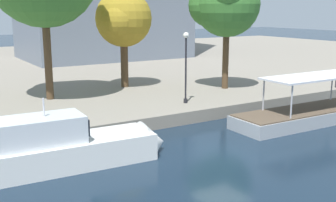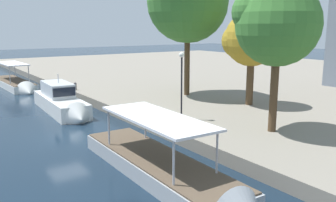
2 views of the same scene
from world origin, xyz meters
TOP-DOWN VIEW (x-y plane):
  - ground_plane at (0.00, 0.00)m, footprint 220.00×220.00m
  - tour_boat_0 at (-23.66, 1.83)m, footprint 12.48×3.12m
  - motor_yacht_1 at (-7.58, 2.26)m, footprint 10.62×2.97m
  - tour_boat_2 at (9.76, 1.68)m, footprint 12.88×3.12m
  - mooring_bollard_2 at (-13.60, 5.73)m, footprint 0.27×0.27m
  - lamp_post at (2.83, 7.58)m, footprint 0.39×0.39m
  - tree_0 at (8.35, 10.55)m, footprint 5.28×5.19m
  - tree_1 at (1.83, 15.26)m, footprint 4.56×4.56m
  - tree_2 at (-4.79, 13.80)m, footprint 7.64×7.64m

SIDE VIEW (x-z plane):
  - ground_plane at x=0.00m, z-range 0.00..0.00m
  - tour_boat_2 at x=9.76m, z-range -1.80..2.36m
  - tour_boat_0 at x=-23.66m, z-range -1.71..2.35m
  - motor_yacht_1 at x=-7.58m, z-range -1.32..2.78m
  - mooring_bollard_2 at x=-13.60m, z-range 0.84..1.65m
  - lamp_post at x=2.83m, z-range 1.32..6.14m
  - tree_1 at x=1.83m, z-range 2.31..10.16m
  - tree_0 at x=8.35m, z-range 2.90..12.17m
  - tree_2 at x=-4.79m, z-range 3.45..16.13m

